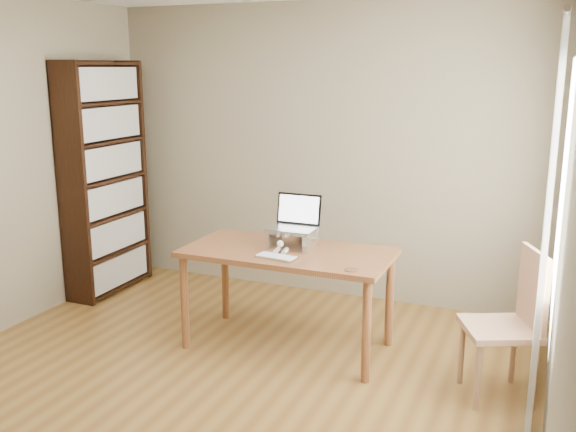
# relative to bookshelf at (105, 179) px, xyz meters

# --- Properties ---
(room) EXTENTS (4.04, 4.54, 2.64)m
(room) POSITION_rel_bookshelf_xyz_m (1.86, -1.54, 0.25)
(room) COLOR brown
(room) RESTS_ON ground
(bookshelf) EXTENTS (0.30, 0.90, 2.10)m
(bookshelf) POSITION_rel_bookshelf_xyz_m (0.00, 0.00, 0.00)
(bookshelf) COLOR black
(bookshelf) RESTS_ON ground
(curtains) EXTENTS (0.03, 1.90, 2.25)m
(curtains) POSITION_rel_bookshelf_xyz_m (3.75, -0.75, 0.12)
(curtains) COLOR white
(curtains) RESTS_ON ground
(desk) EXTENTS (1.50, 0.75, 0.75)m
(desk) POSITION_rel_bookshelf_xyz_m (2.03, -0.54, -0.39)
(desk) COLOR brown
(desk) RESTS_ON ground
(laptop_stand) EXTENTS (0.32, 0.25, 0.13)m
(laptop_stand) POSITION_rel_bookshelf_xyz_m (2.03, -0.46, -0.22)
(laptop_stand) COLOR silver
(laptop_stand) RESTS_ON desk
(laptop) EXTENTS (0.34, 0.29, 0.24)m
(laptop) POSITION_rel_bookshelf_xyz_m (2.03, -0.40, -0.11)
(laptop) COLOR silver
(laptop) RESTS_ON laptop_stand
(keyboard) EXTENTS (0.31, 0.16, 0.02)m
(keyboard) POSITION_rel_bookshelf_xyz_m (2.04, -0.76, -0.29)
(keyboard) COLOR silver
(keyboard) RESTS_ON desk
(coaster) EXTENTS (0.09, 0.09, 0.01)m
(coaster) POSITION_rel_bookshelf_xyz_m (2.60, -0.81, -0.30)
(coaster) COLOR brown
(coaster) RESTS_ON desk
(cat) EXTENTS (0.25, 0.49, 0.16)m
(cat) POSITION_rel_bookshelf_xyz_m (1.99, -0.43, -0.23)
(cat) COLOR #433934
(cat) RESTS_ON desk
(chair) EXTENTS (0.57, 0.56, 0.96)m
(chair) POSITION_rel_bookshelf_xyz_m (3.61, -0.71, -0.53)
(chair) COLOR #A17A57
(chair) RESTS_ON ground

